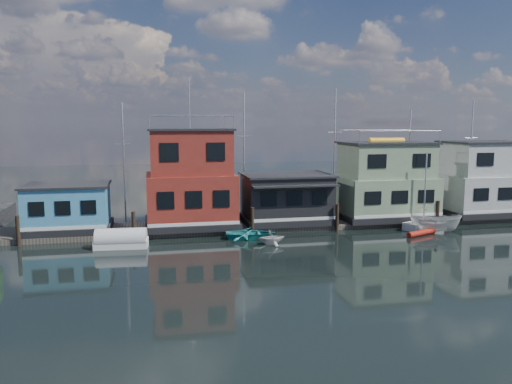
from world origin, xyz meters
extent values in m
plane|color=black|center=(0.00, 0.00, 0.00)|extent=(160.00, 160.00, 0.00)
cube|color=#595147|center=(0.00, 12.00, 0.20)|extent=(48.00, 5.00, 0.40)
cube|color=black|center=(-18.00, 12.00, 0.65)|extent=(6.40, 4.90, 0.50)
cube|color=#4793BE|center=(-18.00, 12.00, 2.40)|extent=(6.00, 4.50, 3.00)
cube|color=black|center=(-18.00, 12.00, 3.98)|extent=(6.30, 4.80, 0.16)
cube|color=black|center=(-8.50, 12.00, 0.65)|extent=(7.40, 5.90, 0.50)
cube|color=maroon|center=(-8.50, 12.00, 2.77)|extent=(7.00, 5.50, 3.74)
cube|color=maroon|center=(-8.50, 12.00, 6.37)|extent=(6.30, 4.95, 3.46)
cube|color=black|center=(-8.50, 12.00, 8.18)|extent=(6.65, 5.23, 0.16)
cylinder|color=silver|center=(-8.50, 12.00, 10.26)|extent=(0.08, 0.08, 4.00)
cube|color=black|center=(-0.50, 12.00, 0.65)|extent=(7.40, 5.40, 0.50)
cube|color=black|center=(-0.50, 12.00, 2.60)|extent=(7.00, 5.00, 3.40)
cube|color=black|center=(-0.50, 12.00, 4.38)|extent=(7.30, 5.30, 0.16)
cube|color=black|center=(-0.50, 9.20, 3.79)|extent=(7.00, 1.20, 0.12)
cube|color=black|center=(8.50, 12.00, 0.65)|extent=(8.40, 5.90, 0.50)
cube|color=gray|center=(8.50, 12.00, 2.46)|extent=(8.00, 5.50, 3.12)
cube|color=gray|center=(8.50, 12.00, 5.46)|extent=(7.20, 4.95, 2.88)
cube|color=black|center=(8.50, 12.00, 6.98)|extent=(7.60, 5.23, 0.16)
cylinder|color=yellow|center=(8.50, 12.00, 7.15)|extent=(3.20, 0.56, 0.56)
cube|color=black|center=(18.50, 12.00, 0.65)|extent=(8.40, 5.90, 0.50)
cube|color=#BAB9B6|center=(18.50, 12.00, 2.46)|extent=(8.00, 5.50, 3.12)
cube|color=#BAB9B6|center=(18.50, 12.00, 5.46)|extent=(7.20, 4.95, 2.88)
cube|color=black|center=(18.50, 12.00, 6.98)|extent=(7.60, 5.23, 0.16)
cylinder|color=#2D2116|center=(-21.00, 9.20, 1.10)|extent=(0.28, 0.28, 2.20)
cylinder|color=#2D2116|center=(-13.00, 9.20, 1.10)|extent=(0.28, 0.28, 2.20)
cylinder|color=#2D2116|center=(-4.00, 9.20, 1.10)|extent=(0.28, 0.28, 2.20)
cylinder|color=#2D2116|center=(3.00, 9.20, 1.10)|extent=(0.28, 0.28, 2.20)
cylinder|color=#2D2116|center=(12.00, 9.20, 1.10)|extent=(0.28, 0.28, 2.20)
cylinder|color=silver|center=(-14.00, 18.00, 5.25)|extent=(0.16, 0.16, 10.50)
cylinder|color=silver|center=(-14.00, 18.00, 6.83)|extent=(1.40, 0.06, 0.06)
cylinder|color=silver|center=(-3.00, 18.00, 5.75)|extent=(0.16, 0.16, 11.50)
cylinder|color=silver|center=(-3.00, 18.00, 7.48)|extent=(1.40, 0.06, 0.06)
cylinder|color=silver|center=(6.00, 18.00, 6.00)|extent=(0.16, 0.16, 12.00)
cylinder|color=silver|center=(6.00, 18.00, 7.80)|extent=(1.40, 0.06, 0.06)
cylinder|color=silver|center=(14.00, 18.00, 5.00)|extent=(0.16, 0.16, 10.00)
cylinder|color=silver|center=(14.00, 18.00, 6.50)|extent=(1.40, 0.06, 0.06)
cylinder|color=silver|center=(21.00, 18.00, 5.50)|extent=(0.16, 0.16, 11.00)
cylinder|color=silver|center=(21.00, 18.00, 7.15)|extent=(1.40, 0.06, 0.06)
cube|color=white|center=(10.43, 8.67, 0.31)|extent=(4.13, 2.80, 0.61)
cylinder|color=silver|center=(10.43, 8.67, 3.41)|extent=(0.12, 0.12, 5.60)
cube|color=silver|center=(10.43, 8.67, 1.66)|extent=(0.54, 1.14, 0.05)
imported|color=silver|center=(-3.26, 5.95, 0.53)|extent=(2.20, 1.95, 1.07)
cube|color=silver|center=(-13.81, 7.21, 0.31)|extent=(3.77, 1.67, 0.61)
cylinder|color=silver|center=(-13.81, 7.21, 0.66)|extent=(3.60, 1.75, 1.49)
imported|color=silver|center=(10.54, 7.08, 0.75)|extent=(4.16, 2.98, 1.51)
imported|color=teal|center=(-4.38, 7.98, 0.39)|extent=(4.17, 3.28, 0.78)
cylinder|color=#AA1D12|center=(8.88, 6.31, 0.22)|extent=(2.96, 1.56, 0.44)
camera|label=1|loc=(-11.59, -28.22, 8.73)|focal=35.00mm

